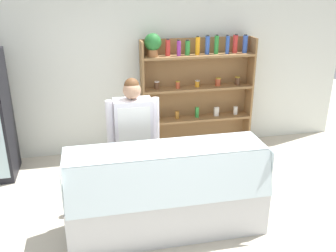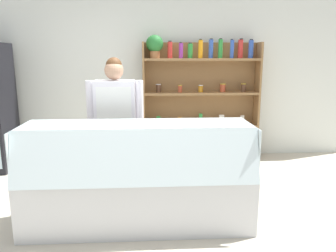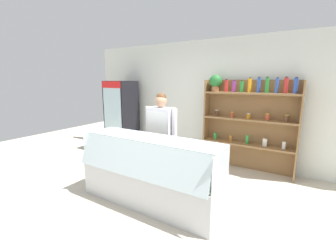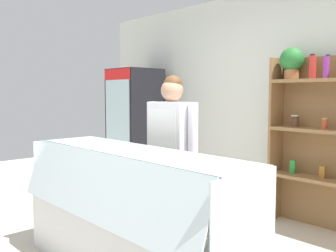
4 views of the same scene
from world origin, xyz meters
name	(u,v)px [view 1 (image 1 of 4)]	position (x,y,z in m)	size (l,w,h in m)	color
ground_plane	(176,224)	(0.00, 0.00, 0.00)	(12.00, 12.00, 0.00)	beige
back_wall	(145,69)	(0.00, 2.25, 1.35)	(6.80, 0.10, 2.70)	silver
shelving_unit	(193,85)	(0.74, 2.01, 1.10)	(1.80, 0.29, 1.94)	olive
deli_display_case	(166,206)	(-0.13, -0.07, 0.31)	(2.17, 0.72, 1.01)	silver
shop_clerk	(133,131)	(-0.39, 0.62, 0.96)	(0.64, 0.25, 1.62)	#383D51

